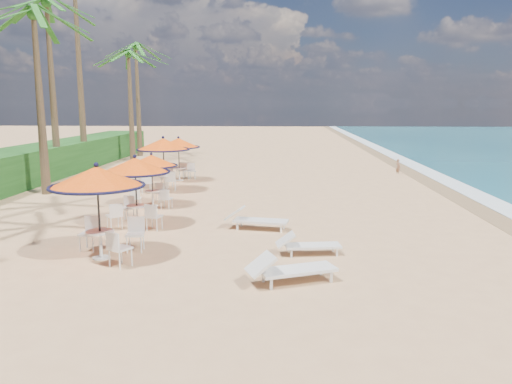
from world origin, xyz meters
TOP-DOWN VIEW (x-y plane):
  - ground at (0.00, 0.00)m, footprint 160.00×160.00m
  - foam_strip at (9.30, 10.00)m, footprint 1.20×140.00m
  - wetsand_band at (8.40, 10.00)m, footprint 1.40×140.00m
  - scrub_hedge at (-13.50, 11.00)m, footprint 3.00×40.00m
  - station_0 at (-4.54, 0.15)m, footprint 2.54×2.54m
  - station_1 at (-4.69, 3.78)m, footprint 2.37×2.37m
  - station_2 at (-4.98, 7.16)m, footprint 2.12×2.22m
  - station_3 at (-5.40, 10.83)m, footprint 2.55×2.62m
  - station_4 at (-5.27, 14.18)m, footprint 2.33×2.38m
  - lounger_near at (0.52, -1.55)m, footprint 2.24×1.43m
  - lounger_mid at (1.03, 0.74)m, footprint 1.87×0.81m
  - lounger_far at (-0.58, 3.54)m, footprint 2.19×1.00m
  - palm_3 at (-10.70, 9.66)m, footprint 5.00×5.00m
  - palm_4 at (-12.31, 14.45)m, footprint 5.00×5.00m
  - palm_6 at (-10.74, 23.44)m, footprint 5.00×5.00m
  - palm_7 at (-11.21, 26.97)m, footprint 5.00×5.00m
  - person at (7.27, 17.34)m, footprint 0.35×0.41m

SIDE VIEW (x-z plane):
  - ground at x=0.00m, z-range 0.00..0.00m
  - foam_strip at x=9.30m, z-range -0.02..0.02m
  - wetsand_band at x=8.40m, z-range -0.01..0.01m
  - lounger_mid at x=1.03m, z-range -0.02..0.63m
  - lounger_far at x=-0.58m, z-range -0.02..0.73m
  - lounger_near at x=0.52m, z-range -0.02..0.75m
  - person at x=7.27m, z-range 0.00..0.96m
  - scrub_hedge at x=-13.50m, z-range 0.00..1.80m
  - station_2 at x=-4.98m, z-range 0.51..2.73m
  - station_4 at x=-5.27m, z-range 0.56..2.99m
  - station_1 at x=-4.69m, z-range 0.57..3.04m
  - station_0 at x=-4.54m, z-range 0.61..3.26m
  - station_3 at x=-5.40m, z-range 0.61..3.27m
  - palm_6 at x=-10.74m, z-range 3.24..11.17m
  - palm_3 at x=-10.70m, z-range 3.42..11.77m
  - palm_7 at x=-11.21m, z-range 3.62..12.42m
  - palm_4 at x=-12.31m, z-range 4.04..13.79m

